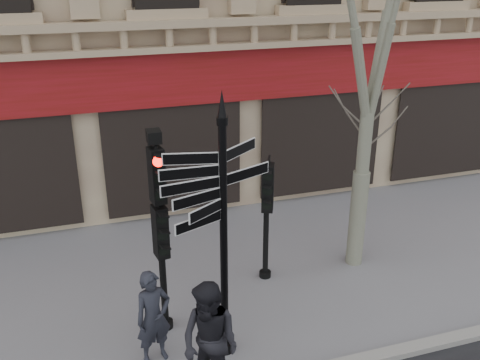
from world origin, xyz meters
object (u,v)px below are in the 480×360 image
object	(u,v)px
pedestrian_a	(153,317)
pedestrian_b	(210,343)
traffic_signal_secondary	(267,200)
fingerpost	(223,187)
traffic_signal_main	(159,210)

from	to	relation	value
pedestrian_a	pedestrian_b	distance (m)	1.26
traffic_signal_secondary	pedestrian_a	xyz separation A→B (m)	(-2.59, -1.79, -0.95)
fingerpost	traffic_signal_secondary	bearing A→B (deg)	41.25
fingerpost	pedestrian_a	world-z (taller)	fingerpost
traffic_signal_main	traffic_signal_secondary	distance (m)	2.57
traffic_signal_main	pedestrian_a	distance (m)	1.74
pedestrian_a	fingerpost	bearing A→B (deg)	-22.36
traffic_signal_main	pedestrian_a	xyz separation A→B (m)	(-0.30, -0.77, -1.53)
traffic_signal_secondary	pedestrian_b	size ratio (longest dim) A/B	1.29
traffic_signal_main	traffic_signal_secondary	bearing A→B (deg)	15.52
traffic_signal_secondary	pedestrian_a	distance (m)	3.28
fingerpost	pedestrian_a	distance (m)	2.49
traffic_signal_secondary	pedestrian_b	bearing A→B (deg)	-99.98
fingerpost	traffic_signal_secondary	xyz separation A→B (m)	(1.43, 1.92, -1.26)
fingerpost	pedestrian_b	world-z (taller)	fingerpost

